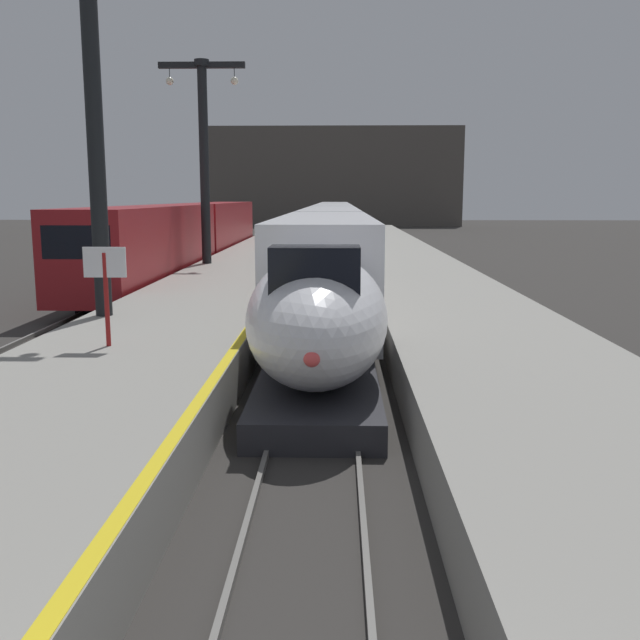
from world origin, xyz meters
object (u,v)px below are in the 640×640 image
(highspeed_train_main, at_px, (332,231))
(station_column_mid, at_px, (92,79))
(station_column_far, at_px, (204,143))
(regional_train_adjacent, at_px, (190,233))
(departure_info_board, at_px, (105,276))

(highspeed_train_main, bearing_deg, station_column_mid, -101.62)
(highspeed_train_main, distance_m, station_column_far, 15.30)
(regional_train_adjacent, distance_m, station_column_mid, 22.99)
(station_column_far, bearing_deg, departure_info_board, -85.90)
(station_column_mid, bearing_deg, regional_train_adjacent, 95.63)
(highspeed_train_main, relative_size, departure_info_board, 35.31)
(station_column_far, bearing_deg, highspeed_train_main, 66.09)
(station_column_far, bearing_deg, station_column_mid, -90.00)
(regional_train_adjacent, bearing_deg, departure_info_board, -82.24)
(highspeed_train_main, bearing_deg, station_column_far, -113.91)
(station_column_mid, xyz_separation_m, station_column_far, (-0.00, 15.39, -0.50))
(station_column_mid, bearing_deg, highspeed_train_main, 78.38)
(regional_train_adjacent, height_order, station_column_mid, station_column_mid)
(highspeed_train_main, bearing_deg, regional_train_adjacent, -141.80)
(regional_train_adjacent, height_order, departure_info_board, regional_train_adjacent)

